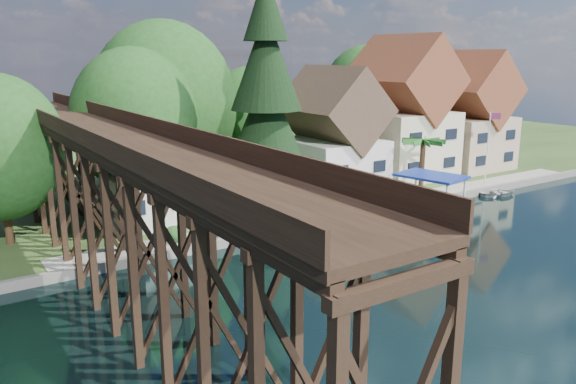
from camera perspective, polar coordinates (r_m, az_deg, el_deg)
name	(u,v)px	position (r m, az deg, el deg)	size (l,w,h in m)	color
ground	(400,259)	(35.89, 11.26, -6.72)	(140.00, 140.00, 0.00)	black
bank	(183,167)	(63.64, -10.63, 2.52)	(140.00, 52.00, 0.50)	#29451B
seawall	(364,215)	(43.95, 7.73, -2.33)	(60.00, 0.40, 0.62)	slate
promenade	(372,205)	(46.11, 8.56, -1.31)	(50.00, 2.60, 0.06)	gray
trestle_bridge	(112,193)	(30.76, -17.49, -0.12)	(4.12, 44.18, 9.30)	black
house_left	(333,138)	(50.85, 4.55, 5.51)	(7.64, 8.64, 11.02)	silver
house_center	(402,117)	(56.98, 11.49, 7.46)	(8.65, 9.18, 13.89)	beige
house_right	(466,119)	(63.36, 17.63, 7.12)	(8.15, 8.64, 12.45)	tan
shed	(145,179)	(41.23, -14.32, 1.33)	(5.09, 5.40, 7.85)	silver
bg_trees	(245,113)	(51.66, -4.36, 8.05)	(49.90, 13.30, 10.57)	#382314
shrubs	(260,217)	(39.81, -2.84, -2.54)	(15.76, 2.47, 1.70)	#1B4318
conifer	(266,101)	(41.92, -2.21, 9.19)	(7.22, 7.22, 17.79)	#382314
palm_tree	(423,143)	(49.69, 13.58, 4.84)	(3.71, 3.71, 5.18)	#382314
flagpole	(490,141)	(55.45, 19.81, 4.94)	(0.99, 0.48, 6.81)	white
tugboat	(366,221)	(41.19, 7.91, -2.92)	(3.36, 2.36, 2.21)	red
boat_white_a	(389,213)	(44.40, 10.26, -2.13)	(2.77, 3.88, 0.80)	silver
boat_canopy	(430,197)	(45.94, 14.21, -0.54)	(4.45, 5.63, 3.22)	silver
boat_yellow	(452,204)	(47.61, 16.30, -1.15)	(1.97, 2.28, 1.20)	yellow
boat_white_b	(498,192)	(54.20, 20.53, 0.05)	(2.51, 3.51, 0.73)	silver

